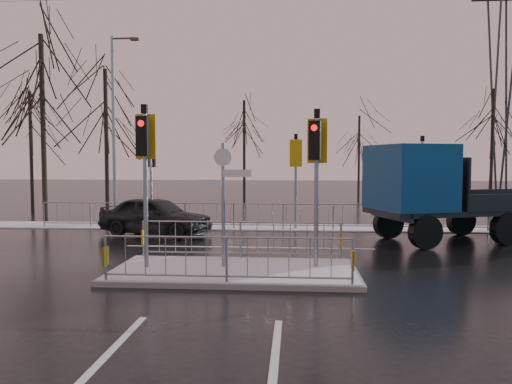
# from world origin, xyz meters

# --- Properties ---
(ground) EXTENTS (120.00, 120.00, 0.00)m
(ground) POSITION_xyz_m (0.00, 0.00, 0.00)
(ground) COLOR black
(ground) RESTS_ON ground
(snow_verge) EXTENTS (30.00, 2.00, 0.04)m
(snow_verge) POSITION_xyz_m (0.00, 8.60, 0.02)
(snow_verge) COLOR white
(snow_verge) RESTS_ON ground
(lane_markings) EXTENTS (8.00, 11.38, 0.01)m
(lane_markings) POSITION_xyz_m (0.00, -0.33, 0.00)
(lane_markings) COLOR silver
(lane_markings) RESTS_ON ground
(traffic_island) EXTENTS (6.00, 3.04, 4.15)m
(traffic_island) POSITION_xyz_m (-0.01, 0.01, 0.39)
(traffic_island) COLOR slate
(traffic_island) RESTS_ON ground
(far_kerb_fixtures) EXTENTS (18.00, 0.65, 3.83)m
(far_kerb_fixtures) POSITION_xyz_m (0.29, 8.09, 1.02)
(far_kerb_fixtures) COLOR gray
(far_kerb_fixtures) RESTS_ON ground
(car_far_lane) EXTENTS (4.60, 2.92, 1.46)m
(car_far_lane) POSITION_xyz_m (-3.72, 6.17, 0.73)
(car_far_lane) COLOR black
(car_far_lane) RESTS_ON ground
(flatbed_truck) EXTENTS (7.60, 4.81, 3.31)m
(flatbed_truck) POSITION_xyz_m (6.26, 5.38, 1.76)
(flatbed_truck) COLOR black
(flatbed_truck) RESTS_ON ground
(tree_near_a) EXTENTS (4.75, 4.75, 8.97)m
(tree_near_a) POSITION_xyz_m (-10.50, 11.00, 6.11)
(tree_near_a) COLOR black
(tree_near_a) RESTS_ON ground
(tree_near_b) EXTENTS (4.00, 4.00, 7.55)m
(tree_near_b) POSITION_xyz_m (-8.00, 12.50, 5.15)
(tree_near_b) COLOR black
(tree_near_b) RESTS_ON ground
(tree_near_c) EXTENTS (3.50, 3.50, 6.61)m
(tree_near_c) POSITION_xyz_m (-12.50, 13.50, 4.50)
(tree_near_c) COLOR black
(tree_near_c) RESTS_ON ground
(tree_far_a) EXTENTS (3.75, 3.75, 7.08)m
(tree_far_a) POSITION_xyz_m (-2.00, 22.00, 4.82)
(tree_far_a) COLOR black
(tree_far_a) RESTS_ON ground
(tree_far_b) EXTENTS (3.25, 3.25, 6.14)m
(tree_far_b) POSITION_xyz_m (6.00, 24.00, 4.18)
(tree_far_b) COLOR black
(tree_far_b) RESTS_ON ground
(tree_far_c) EXTENTS (4.00, 4.00, 7.55)m
(tree_far_c) POSITION_xyz_m (14.00, 21.00, 5.15)
(tree_far_c) COLOR black
(tree_far_c) RESTS_ON ground
(street_lamp_left) EXTENTS (1.25, 0.18, 8.20)m
(street_lamp_left) POSITION_xyz_m (-6.43, 9.50, 4.49)
(street_lamp_left) COLOR gray
(street_lamp_left) RESTS_ON ground
(pylon_wires) EXTENTS (70.00, 2.38, 19.97)m
(pylon_wires) POSITION_xyz_m (16.88, 30.00, 11.03)
(pylon_wires) COLOR #2D3033
(pylon_wires) RESTS_ON ground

